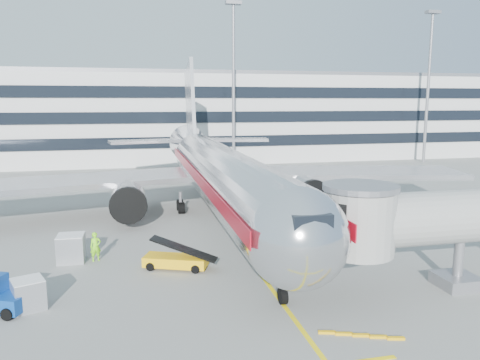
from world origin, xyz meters
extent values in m
plane|color=gray|center=(0.00, 0.00, 0.00)|extent=(180.00, 180.00, 0.00)
cube|color=yellow|center=(0.00, 10.00, 0.01)|extent=(0.25, 70.00, 0.01)
cylinder|color=silver|center=(0.00, 8.00, 4.20)|extent=(5.00, 36.00, 5.00)
sphere|color=silver|center=(0.00, -10.00, 4.20)|extent=(5.00, 5.00, 5.00)
cone|color=silver|center=(0.00, 31.00, 4.80)|extent=(5.00, 10.00, 5.00)
cube|color=black|center=(0.00, -11.50, 5.33)|extent=(1.80, 1.20, 0.90)
cube|color=#B7B7BC|center=(13.00, 13.50, 3.40)|extent=(24.95, 12.07, 0.50)
cube|color=#B7B7BC|center=(-13.00, 13.50, 3.40)|extent=(24.95, 12.07, 0.50)
cylinder|color=#99999E|center=(8.00, 10.00, 2.20)|extent=(3.00, 4.20, 3.00)
cylinder|color=#99999E|center=(-8.00, 10.00, 2.20)|extent=(3.00, 4.20, 3.00)
cylinder|color=black|center=(8.00, 8.00, 2.20)|extent=(3.10, 0.50, 3.10)
cylinder|color=black|center=(-8.00, 8.00, 2.20)|extent=(3.10, 0.50, 3.10)
cube|color=#B7B7BC|center=(0.00, 31.50, 9.20)|extent=(0.45, 9.39, 13.72)
cube|color=#B7B7BC|center=(5.50, 32.00, 5.40)|extent=(10.41, 4.94, 0.35)
cube|color=#B7B7BC|center=(-5.50, 32.00, 5.40)|extent=(10.41, 4.94, 0.35)
cylinder|color=gray|center=(0.00, -8.00, 0.90)|extent=(0.24, 0.24, 1.80)
cylinder|color=black|center=(0.00, -8.00, 0.45)|extent=(0.35, 0.90, 0.90)
cylinder|color=gray|center=(3.20, 14.00, 1.00)|extent=(0.30, 0.30, 2.00)
cylinder|color=gray|center=(-3.20, 14.00, 1.00)|extent=(0.30, 0.30, 2.00)
cube|color=#AE0C1C|center=(2.52, 8.00, 4.50)|extent=(0.06, 38.00, 0.90)
cube|color=#AE0C1C|center=(-2.52, 8.00, 4.50)|extent=(0.06, 38.00, 0.90)
cylinder|color=#A8A8A3|center=(10.50, -8.00, 4.20)|extent=(13.00, 3.00, 3.00)
cylinder|color=#A8A8A3|center=(4.20, -8.00, 4.20)|extent=(3.80, 3.80, 3.40)
cylinder|color=gray|center=(4.20, -8.00, 6.10)|extent=(4.00, 4.00, 0.30)
cube|color=black|center=(2.90, -8.00, 4.20)|extent=(1.40, 2.60, 2.60)
cylinder|color=gray|center=(10.50, -8.00, 1.60)|extent=(0.56, 0.56, 3.20)
cube|color=gray|center=(10.50, -8.00, 0.35)|extent=(2.20, 2.20, 0.70)
cylinder|color=black|center=(9.60, -8.00, 0.35)|extent=(0.35, 0.70, 0.70)
cylinder|color=black|center=(11.40, -8.00, 0.35)|extent=(0.35, 0.70, 0.70)
cube|color=silver|center=(0.00, 58.00, 7.50)|extent=(150.00, 24.00, 15.00)
cube|color=black|center=(0.00, 45.90, 4.00)|extent=(150.00, 0.30, 1.80)
cube|color=black|center=(0.00, 45.90, 8.00)|extent=(150.00, 0.30, 1.80)
cube|color=black|center=(0.00, 45.90, 12.00)|extent=(150.00, 0.30, 1.80)
cube|color=gray|center=(0.00, 58.00, 15.30)|extent=(150.00, 24.00, 0.60)
cylinder|color=gray|center=(8.00, 42.00, 12.50)|extent=(0.50, 0.50, 25.00)
cube|color=gray|center=(8.00, 42.00, 25.20)|extent=(2.40, 1.20, 0.50)
cylinder|color=gray|center=(42.00, 42.00, 12.50)|extent=(0.50, 0.50, 25.00)
cube|color=gray|center=(42.00, 42.00, 25.20)|extent=(2.40, 1.20, 0.50)
cube|color=#FFB90A|center=(-5.03, -1.40, 0.50)|extent=(4.28, 2.85, 0.64)
cube|color=black|center=(-5.03, -1.40, 1.33)|extent=(4.30, 2.50, 1.40)
cylinder|color=black|center=(-6.15, -0.27, 0.27)|extent=(0.60, 0.44, 0.55)
cylinder|color=black|center=(-6.63, -1.46, 0.27)|extent=(0.60, 0.44, 0.55)
cylinder|color=black|center=(-3.43, -1.35, 0.27)|extent=(0.60, 0.44, 0.55)
cylinder|color=black|center=(-3.91, -2.54, 0.27)|extent=(0.60, 0.44, 0.55)
cube|color=navy|center=(-14.16, -5.84, 0.59)|extent=(2.91, 2.37, 0.81)
cylinder|color=black|center=(-13.14, -5.56, 0.32)|extent=(0.69, 0.51, 0.63)
cylinder|color=black|center=(-13.70, -6.79, 0.32)|extent=(0.69, 0.51, 0.63)
cube|color=#B0B2B8|center=(-11.70, 1.50, 0.89)|extent=(1.75, 1.75, 1.77)
cube|color=white|center=(-11.70, 1.50, 1.79)|extent=(1.75, 1.75, 0.07)
cube|color=#B0B2B8|center=(-12.95, -5.63, 0.77)|extent=(1.93, 1.93, 1.53)
cube|color=white|center=(-12.95, -5.63, 1.55)|extent=(1.93, 1.93, 0.06)
imported|color=#87FF1A|center=(-10.12, 1.24, 0.98)|extent=(0.82, 0.65, 1.97)
camera|label=1|loc=(-7.35, -30.17, 10.58)|focal=35.00mm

